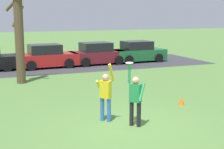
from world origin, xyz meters
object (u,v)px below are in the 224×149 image
Objects in this scene: person_catcher at (135,97)px; bare_tree_tall at (19,29)px; parked_car_red at (47,57)px; parked_car_maroon at (97,54)px; frisbee_disc at (129,63)px; field_cone_orange at (182,101)px; person_defender at (106,93)px; parked_car_green at (138,52)px.

person_catcher is 0.39× the size of bare_tree_tall.
parked_car_red is 3.75m from parked_car_maroon.
frisbee_disc reaches higher than field_cone_orange.
person_defender is 12.47m from parked_car_red.
frisbee_disc is (0.57, -0.68, 1.11)m from person_defender.
bare_tree_tall is (-2.29, -4.72, 2.12)m from parked_car_red.
frisbee_disc is 0.79× the size of field_cone_orange.
parked_car_red is 7.06m from parked_car_green.
person_catcher is 0.50× the size of parked_car_green.
parked_car_red is at bearing 138.08° from person_defender.
person_defender is 1.42m from frisbee_disc.
parked_car_green is at bearing 71.90° from field_cone_orange.
parked_car_maroon is (3.61, 13.33, -1.37)m from frisbee_disc.
frisbee_disc is at bearing -153.95° from field_cone_orange.
frisbee_disc is 0.05× the size of bare_tree_tall.
bare_tree_tall is (-6.04, -4.91, 2.12)m from parked_car_maroon.
bare_tree_tall is 16.88× the size of field_cone_orange.
field_cone_orange is at bearing -110.35° from parked_car_green.
person_catcher reaches higher than parked_car_maroon.
person_catcher is at bearing 0.00° from person_defender.
person_defender is at bearing 0.00° from person_catcher.
frisbee_disc is 0.06× the size of parked_car_maroon.
person_catcher is 1.02× the size of person_defender.
person_catcher is 3.44m from field_cone_orange.
bare_tree_tall reaches higher than frisbee_disc.
parked_car_maroon is at bearing -54.32° from person_catcher.
parked_car_green is at bearing -1.63° from parked_car_maroon.
person_defender is at bearing -122.83° from parked_car_green.
frisbee_disc is at bearing -0.00° from person_catcher.
frisbee_disc is 0.06× the size of parked_car_red.
bare_tree_tall is at bearing 153.59° from person_defender.
parked_car_red and parked_car_green have the same top height.
person_catcher reaches higher than person_defender.
parked_car_red is (-0.28, 13.32, -0.25)m from person_catcher.
field_cone_orange is (-0.57, -11.84, -0.57)m from parked_car_maroon.
parked_car_green is (3.32, 0.04, 0.00)m from parked_car_maroon.
parked_car_green is 12.51m from field_cone_orange.
parked_car_red is 1.00× the size of parked_car_maroon.
parked_car_maroon is (4.18, 12.65, -0.25)m from person_defender.
parked_car_red is 5.66m from bare_tree_tall.
field_cone_orange is at bearing -77.01° from parked_car_red.
parked_car_green is 13.02× the size of field_cone_orange.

